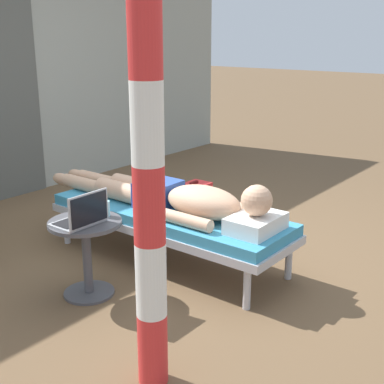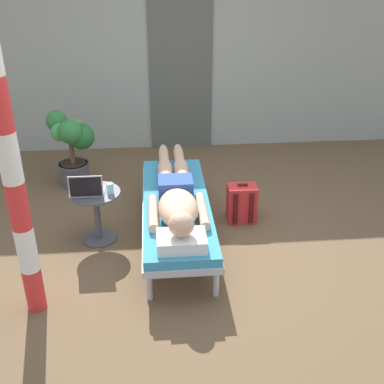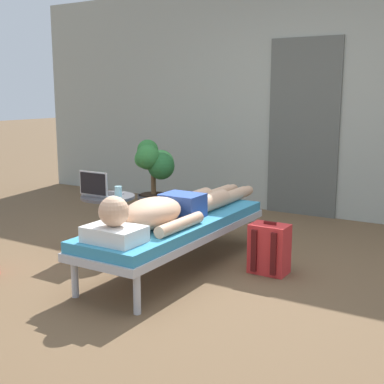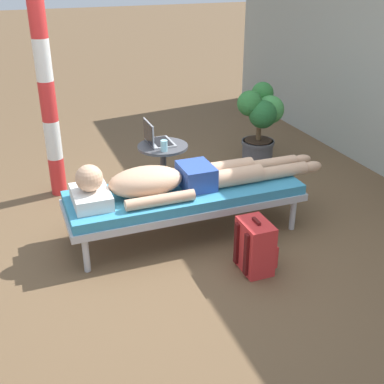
{
  "view_description": "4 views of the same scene",
  "coord_description": "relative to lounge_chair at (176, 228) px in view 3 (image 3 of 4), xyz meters",
  "views": [
    {
      "loc": [
        -3.03,
        -2.38,
        1.69
      ],
      "look_at": [
        0.02,
        0.03,
        0.51
      ],
      "focal_mm": 49.24,
      "sensor_mm": 36.0,
      "label": 1
    },
    {
      "loc": [
        -0.37,
        -3.92,
        2.64
      ],
      "look_at": [
        -0.04,
        -0.0,
        0.57
      ],
      "focal_mm": 45.12,
      "sensor_mm": 36.0,
      "label": 2
    },
    {
      "loc": [
        2.06,
        -3.32,
        1.43
      ],
      "look_at": [
        0.02,
        0.02,
        0.68
      ],
      "focal_mm": 48.51,
      "sensor_mm": 36.0,
      "label": 3
    },
    {
      "loc": [
        3.28,
        -1.16,
        2.17
      ],
      "look_at": [
        0.01,
        0.09,
        0.47
      ],
      "focal_mm": 46.26,
      "sensor_mm": 36.0,
      "label": 4
    }
  ],
  "objects": [
    {
      "name": "ground_plane",
      "position": [
        0.18,
        -0.1,
        -0.35
      ],
      "size": [
        40.0,
        40.0,
        0.0
      ],
      "primitive_type": "plane",
      "color": "brown"
    },
    {
      "name": "house_wall_back",
      "position": [
        0.0,
        2.5,
        1.0
      ],
      "size": [
        7.6,
        0.2,
        2.7
      ],
      "primitive_type": "cube",
      "color": "#999E93",
      "rests_on": "ground"
    },
    {
      "name": "house_door_panel",
      "position": [
        0.2,
        2.39,
        0.67
      ],
      "size": [
        0.84,
        0.03,
        2.04
      ],
      "primitive_type": "cube",
      "color": "#545651",
      "rests_on": "ground"
    },
    {
      "name": "lounge_chair",
      "position": [
        0.0,
        0.0,
        0.0
      ],
      "size": [
        0.65,
        1.97,
        0.42
      ],
      "color": "#B7B7BC",
      "rests_on": "ground"
    },
    {
      "name": "person_reclining",
      "position": [
        0.0,
        -0.09,
        0.17
      ],
      "size": [
        0.53,
        2.17,
        0.32
      ],
      "color": "white",
      "rests_on": "lounge_chair"
    },
    {
      "name": "side_table",
      "position": [
        -0.76,
        0.06,
        0.01
      ],
      "size": [
        0.48,
        0.48,
        0.52
      ],
      "color": "#4C4C51",
      "rests_on": "ground"
    },
    {
      "name": "laptop",
      "position": [
        -0.82,
        0.01,
        0.24
      ],
      "size": [
        0.31,
        0.24,
        0.23
      ],
      "color": "#A5A8AD",
      "rests_on": "side_table"
    },
    {
      "name": "drink_glass",
      "position": [
        -0.61,
        0.02,
        0.23
      ],
      "size": [
        0.06,
        0.06,
        0.1
      ],
      "primitive_type": "cylinder",
      "color": "#99D8E5",
      "rests_on": "side_table"
    },
    {
      "name": "backpack",
      "position": [
        0.7,
        0.3,
        -0.15
      ],
      "size": [
        0.3,
        0.26,
        0.42
      ],
      "color": "red",
      "rests_on": "ground"
    },
    {
      "name": "potted_plant",
      "position": [
        -1.14,
        1.29,
        0.19
      ],
      "size": [
        0.55,
        0.54,
        0.9
      ],
      "color": "#4C4C51",
      "rests_on": "ground"
    }
  ]
}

